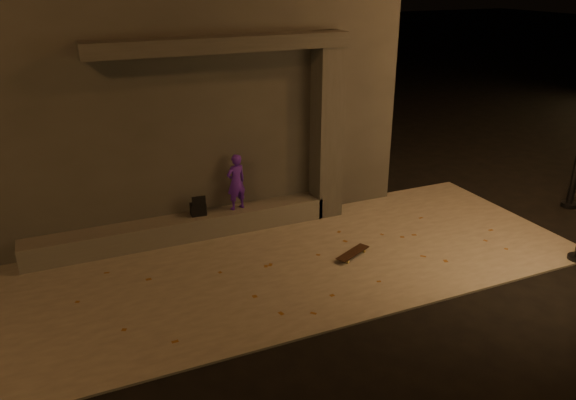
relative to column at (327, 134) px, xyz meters
name	(u,v)px	position (x,y,z in m)	size (l,w,h in m)	color
ground	(339,321)	(-1.70, -3.75, -1.84)	(120.00, 120.00, 0.00)	black
sidewalk	(286,263)	(-1.70, -1.75, -1.82)	(11.00, 4.40, 0.04)	#68645C
building	(167,85)	(-2.70, 2.74, 0.77)	(9.00, 5.10, 5.22)	#3A3835
ledge	(182,228)	(-3.20, 0.00, -1.58)	(6.00, 0.55, 0.45)	#585650
column	(327,134)	(0.00, 0.00, 0.00)	(0.55, 0.55, 3.60)	#3A3835
canopy	(222,43)	(-2.20, 0.05, 1.94)	(5.00, 0.70, 0.28)	#3A3835
skateboarder	(236,182)	(-2.04, 0.00, -0.77)	(0.42, 0.28, 1.16)	#4619A2
backpack	(198,208)	(-2.85, 0.00, -1.20)	(0.32, 0.22, 0.43)	black
skateboard	(353,253)	(-0.48, -2.06, -1.73)	(0.83, 0.55, 0.09)	black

